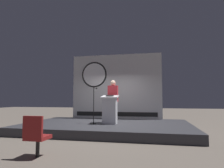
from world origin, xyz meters
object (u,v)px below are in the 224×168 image
object	(u,v)px
podium	(110,110)
microphone_stand	(94,111)
audience_chair_left	(36,134)
speaker_person	(113,101)

from	to	relation	value
podium	microphone_stand	xyz separation A→B (m)	(-0.60, -0.10, -0.04)
microphone_stand	audience_chair_left	distance (m)	3.49
microphone_stand	audience_chair_left	size ratio (longest dim) A/B	1.60
microphone_stand	audience_chair_left	xyz separation A→B (m)	(-0.22, -3.47, -0.30)
audience_chair_left	podium	bearing A→B (deg)	76.91
speaker_person	microphone_stand	bearing A→B (deg)	-137.27
podium	speaker_person	size ratio (longest dim) A/B	0.64
podium	speaker_person	world-z (taller)	speaker_person
speaker_person	audience_chair_left	distance (m)	4.19
speaker_person	microphone_stand	distance (m)	0.94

